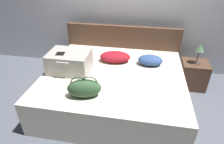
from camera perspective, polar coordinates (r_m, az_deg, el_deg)
The scene contains 10 objects.
ground_plane at distance 2.89m, azimuth -0.96°, elevation -13.60°, with size 12.00×12.00×0.00m, color #4C515B.
back_wall at distance 3.75m, azimuth 4.04°, elevation 19.94°, with size 8.00×0.10×2.60m, color silver.
bed at distance 3.01m, azimuth 0.47°, elevation -4.65°, with size 2.08×1.84×0.54m, color beige.
headboard at distance 3.73m, azimuth 3.04°, elevation 6.62°, with size 2.13×0.08×0.96m, color #4C3323.
hard_case_large at distance 2.92m, azimuth -12.59°, elevation 3.15°, with size 0.60×0.49×0.31m.
duffel_bag at distance 2.36m, azimuth -8.32°, elevation -4.79°, with size 0.45×0.29×0.29m.
pillow_near_headboard at distance 3.15m, azimuth 0.94°, elevation 4.61°, with size 0.50×0.30×0.17m, color maroon.
pillow_center_head at distance 3.11m, azimuth 11.43°, elevation 3.52°, with size 0.39×0.27×0.16m, color navy.
nightstand at distance 3.67m, azimuth 23.18°, elevation -0.73°, with size 0.44×0.40×0.48m, color #4C3323.
table_lamp at distance 3.46m, azimuth 24.88°, elevation 6.25°, with size 0.15×0.15×0.34m.
Camera 1 is at (0.41, -2.00, 2.04)m, focal length 30.42 mm.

